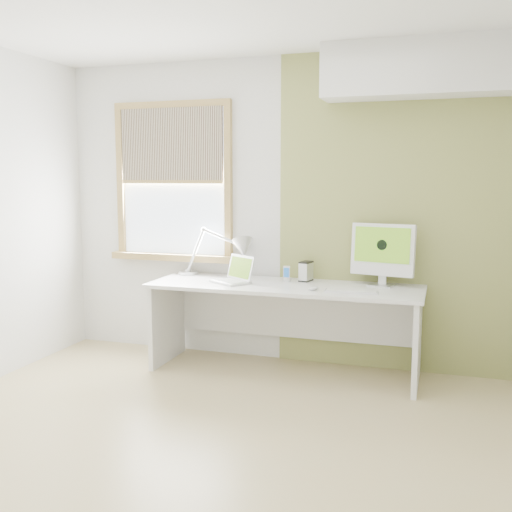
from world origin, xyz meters
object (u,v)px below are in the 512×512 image
at_px(laptop, 234,276).
at_px(imac, 383,251).
at_px(desk_lamp, 233,251).
at_px(external_drive, 306,271).
at_px(desk, 286,307).

xyz_separation_m(laptop, imac, (1.18, 0.22, 0.22)).
distance_m(desk_lamp, external_drive, 0.68).
distance_m(laptop, imac, 1.22).
xyz_separation_m(desk, imac, (0.75, 0.14, 0.47)).
distance_m(desk_lamp, laptop, 0.33).
relative_size(laptop, imac, 0.78).
relative_size(desk, desk_lamp, 2.89).
bearing_deg(laptop, desk_lamp, 112.98).
relative_size(laptop, external_drive, 2.40).
relative_size(desk, external_drive, 13.28).
bearing_deg(imac, desk_lamp, 177.76).
xyz_separation_m(laptop, external_drive, (0.55, 0.23, 0.03)).
bearing_deg(external_drive, desk, -128.57).
xyz_separation_m(external_drive, imac, (0.63, -0.02, 0.20)).
bearing_deg(imac, external_drive, 178.34).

